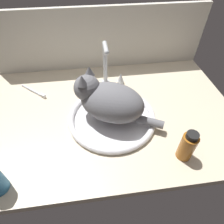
% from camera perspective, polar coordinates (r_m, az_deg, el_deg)
% --- Properties ---
extents(countertop, '(1.10, 0.71, 0.03)m').
position_cam_1_polar(countertop, '(0.83, -0.98, -0.54)').
color(countertop, beige).
rests_on(countertop, ground).
extents(backsplash_wall, '(1.10, 0.02, 0.34)m').
position_cam_1_polar(backsplash_wall, '(1.04, -3.73, 20.37)').
color(backsplash_wall, silver).
rests_on(backsplash_wall, ground).
extents(sink_basin, '(0.36, 0.36, 0.02)m').
position_cam_1_polar(sink_basin, '(0.78, 0.00, -1.51)').
color(sink_basin, white).
rests_on(sink_basin, countertop).
extents(faucet, '(0.18, 0.11, 0.23)m').
position_cam_1_polar(faucet, '(0.91, -1.99, 12.54)').
color(faucet, silver).
rests_on(faucet, countertop).
extents(cat, '(0.34, 0.27, 0.19)m').
position_cam_1_polar(cat, '(0.72, -1.44, 3.69)').
color(cat, slate).
rests_on(cat, sink_basin).
extents(amber_bottle, '(0.05, 0.05, 0.12)m').
position_cam_1_polar(amber_bottle, '(0.68, 21.83, -9.54)').
color(amber_bottle, '#B2661E').
rests_on(amber_bottle, countertop).
extents(toothbrush, '(0.13, 0.12, 0.02)m').
position_cam_1_polar(toothbrush, '(0.99, -22.59, 5.88)').
color(toothbrush, silver).
rests_on(toothbrush, countertop).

